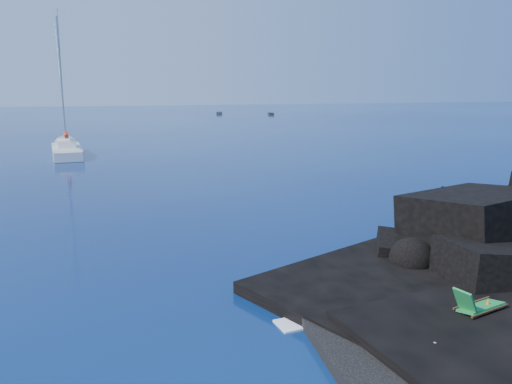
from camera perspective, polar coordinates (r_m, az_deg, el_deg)
ground at (r=14.03m, az=7.69°, el=-19.76°), size 400.00×400.00×0.00m
beach at (r=16.61m, az=21.59°, el=-15.22°), size 9.08×6.86×0.70m
surf_foam at (r=20.17m, az=14.54°, el=-9.84°), size 10.00×8.00×0.06m
sailboat at (r=58.42m, az=-20.78°, el=3.89°), size 4.04×14.26×14.76m
deck_chair at (r=17.08m, az=24.37°, el=-11.15°), size 1.91×1.14×1.22m
towel at (r=14.49m, az=18.95°, el=-17.53°), size 1.95×1.61×0.05m
sunbather at (r=14.42m, az=18.99°, el=-17.01°), size 1.68×1.24×0.25m
marker_cone at (r=17.35m, az=24.92°, el=-11.94°), size 0.51×0.51×0.60m
distant_boat_a at (r=142.13m, az=-4.22°, el=8.89°), size 2.60×4.66×0.59m
distant_boat_b at (r=138.53m, az=1.70°, el=8.84°), size 2.12×4.27×0.55m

